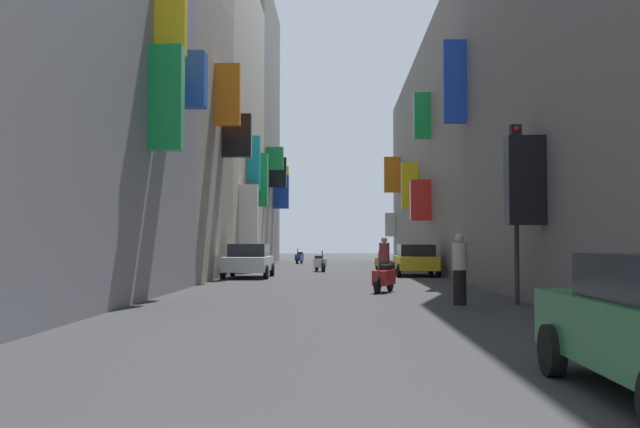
{
  "coord_description": "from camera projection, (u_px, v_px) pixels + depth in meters",
  "views": [
    {
      "loc": [
        0.11,
        -2.22,
        1.55
      ],
      "look_at": [
        -0.63,
        27.57,
        2.75
      ],
      "focal_mm": 39.92,
      "sensor_mm": 36.0,
      "label": 1
    }
  ],
  "objects": [
    {
      "name": "ground_plane",
      "position": [
        335.0,
        277.0,
        32.12
      ],
      "size": [
        140.0,
        140.0,
        0.0
      ],
      "primitive_type": "plane",
      "color": "#2D2D30"
    },
    {
      "name": "building_left_mid_a",
      "position": [
        148.0,
        135.0,
        30.31
      ],
      "size": [
        7.29,
        9.0,
        12.27
      ],
      "color": "gray",
      "rests_on": "ground"
    },
    {
      "name": "building_left_mid_b",
      "position": [
        201.0,
        122.0,
        42.18
      ],
      "size": [
        6.98,
        14.55,
        17.49
      ],
      "color": "#B2A899",
      "rests_on": "ground"
    },
    {
      "name": "building_left_mid_c",
      "position": [
        235.0,
        130.0,
        56.11
      ],
      "size": [
        7.26,
        13.2,
        21.0
      ],
      "color": "slate",
      "rests_on": "ground"
    },
    {
      "name": "building_right_mid_b",
      "position": [
        462.0,
        163.0,
        44.94
      ],
      "size": [
        7.2,
        34.48,
        13.2
      ],
      "color": "slate",
      "rests_on": "ground"
    },
    {
      "name": "parked_car_white",
      "position": [
        249.0,
        260.0,
        31.58
      ],
      "size": [
        2.01,
        4.2,
        1.49
      ],
      "color": "white",
      "rests_on": "ground"
    },
    {
      "name": "parked_car_yellow",
      "position": [
        415.0,
        259.0,
        33.23
      ],
      "size": [
        1.96,
        4.08,
        1.46
      ],
      "color": "gold",
      "rests_on": "ground"
    },
    {
      "name": "scooter_blue",
      "position": [
        299.0,
        257.0,
        52.43
      ],
      "size": [
        0.63,
        1.95,
        1.13
      ],
      "color": "#2D4CAD",
      "rests_on": "ground"
    },
    {
      "name": "scooter_orange",
      "position": [
        382.0,
        262.0,
        39.36
      ],
      "size": [
        0.77,
        1.82,
        1.13
      ],
      "color": "orange",
      "rests_on": "ground"
    },
    {
      "name": "scooter_red",
      "position": [
        384.0,
        278.0,
        22.09
      ],
      "size": [
        0.8,
        1.83,
        1.13
      ],
      "color": "red",
      "rests_on": "ground"
    },
    {
      "name": "scooter_white",
      "position": [
        320.0,
        263.0,
        38.0
      ],
      "size": [
        0.73,
        1.77,
        1.13
      ],
      "color": "silver",
      "rests_on": "ground"
    },
    {
      "name": "pedestrian_crossing",
      "position": [
        384.0,
        261.0,
        26.02
      ],
      "size": [
        0.5,
        0.5,
        1.78
      ],
      "color": "#2A2A2A",
      "rests_on": "ground"
    },
    {
      "name": "pedestrian_near_left",
      "position": [
        460.0,
        269.0,
        17.72
      ],
      "size": [
        0.5,
        0.5,
        1.78
      ],
      "color": "black",
      "rests_on": "ground"
    },
    {
      "name": "traffic_light_near_corner",
      "position": [
        516.0,
        183.0,
        17.8
      ],
      "size": [
        0.26,
        0.34,
        4.51
      ],
      "color": "#2D2D2D",
      "rests_on": "ground"
    }
  ]
}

